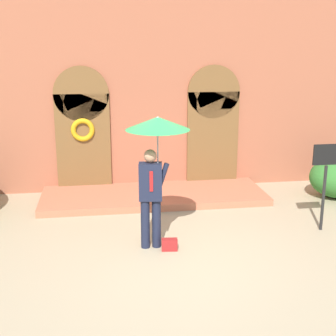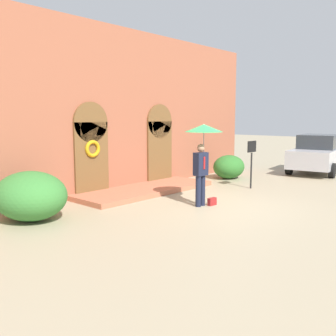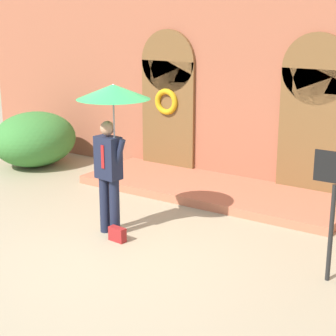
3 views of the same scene
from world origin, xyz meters
name	(u,v)px [view 2 (image 2 of 3)]	position (x,y,z in m)	size (l,w,h in m)	color
ground_plane	(219,206)	(0.00, 0.00, 0.00)	(80.00, 80.00, 0.00)	tan
building_facade	(123,114)	(0.00, 4.15, 2.68)	(14.00, 2.30, 5.60)	#9E563D
person_with_umbrella	(203,140)	(-0.27, 0.42, 1.91)	(1.10, 1.10, 2.36)	#191E33
handbag	(212,202)	(-0.06, 0.22, 0.11)	(0.28, 0.12, 0.22)	maroon
sign_post	(252,156)	(3.03, 0.72, 1.16)	(0.56, 0.06, 1.72)	black
shrub_left	(31,196)	(-4.39, 2.65, 0.61)	(1.70, 1.99, 1.23)	#387A33
shrub_right	(229,167)	(4.38, 2.55, 0.49)	(1.47, 1.22, 0.99)	#2D6B28
parked_car	(318,154)	(8.62, 0.46, 0.88)	(4.32, 2.47, 1.76)	#B2B2B7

